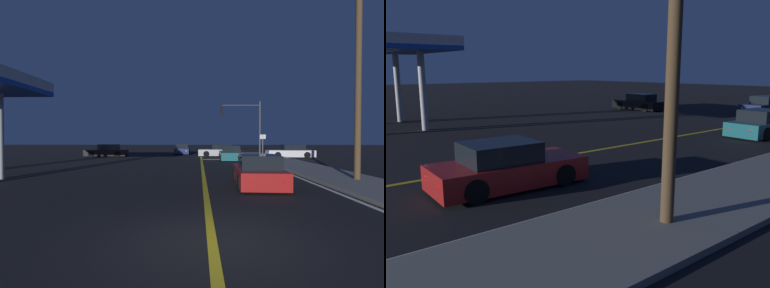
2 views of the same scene
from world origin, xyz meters
The scene contains 14 objects.
ground_plane centered at (0.00, 0.00, 0.00)m, with size 160.00×160.00×0.00m, color black.
sidewalk_right centered at (6.75, 12.02, 0.07)m, with size 3.20×43.25×0.15m, color slate.
lane_line_center centered at (0.00, 12.02, 0.01)m, with size 0.20×40.85×0.01m, color gold.
lane_line_edge_right centered at (4.90, 12.02, 0.01)m, with size 0.16×40.85×0.01m, color silver.
stop_bar centered at (2.58, 22.53, 0.01)m, with size 5.15×0.50×0.01m, color silver.
car_parked_curb_teal centered at (2.58, 21.40, 0.58)m, with size 2.00×4.38×1.34m.
car_far_approaching_silver centered at (2.00, 27.05, 0.58)m, with size 4.51×1.84×1.34m.
car_side_waiting_white centered at (9.17, 25.21, 0.58)m, with size 4.73×1.98×1.34m.
car_distant_tail_navy centered at (-2.29, 31.42, 0.58)m, with size 1.84×4.20×1.34m.
car_mid_block_red centered at (2.27, 6.98, 0.58)m, with size 2.10×4.45×1.34m.
car_following_oncoming_black centered at (-10.13, 26.31, 0.58)m, with size 4.49×1.92×1.34m.
traffic_signal_near_right centered at (4.51, 24.83, 3.84)m, with size 4.04×0.28×5.74m.
utility_pole_right centered at (7.05, 8.13, 5.29)m, with size 1.61×0.28×10.17m.
street_sign_corner centered at (5.65, 22.03, 1.61)m, with size 0.56×0.12×2.39m.
Camera 1 is at (-0.27, -5.91, 2.07)m, focal length 28.24 mm.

